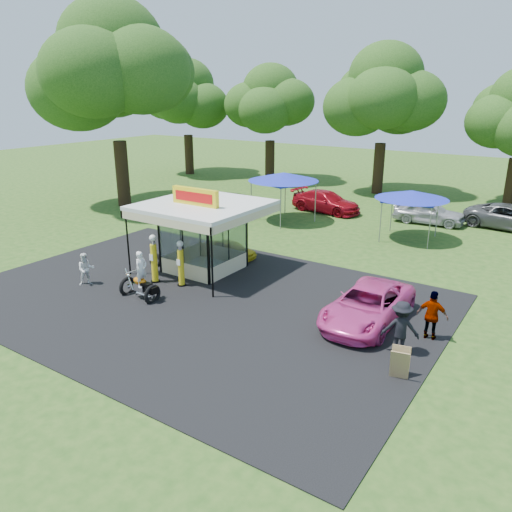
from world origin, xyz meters
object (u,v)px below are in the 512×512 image
object	(u,v)px
motorcycle	(141,280)
kiosk_car	(231,249)
spectator_east_a	(401,328)
bg_car_c	(429,212)
tent_west	(283,177)
gas_station_kiosk	(204,235)
gas_pump_right	(181,265)
bg_car_b	(326,202)
pink_sedan	(368,305)
tent_east	(412,195)
spectator_west	(86,269)
bg_car_d	(511,217)
spectator_east_b	(432,316)
a_frame_sign	(400,364)
gas_pump_left	(154,260)

from	to	relation	value
motorcycle	kiosk_car	world-z (taller)	motorcycle
motorcycle	spectator_east_a	distance (m)	10.78
bg_car_c	tent_west	world-z (taller)	tent_west
gas_station_kiosk	tent_west	distance (m)	10.80
gas_pump_right	bg_car_b	xyz separation A→B (m)	(-1.01, 16.78, -0.28)
pink_sedan	bg_car_b	xyz separation A→B (m)	(-9.44, 15.63, 0.05)
spectator_east_a	tent_east	distance (m)	14.39
kiosk_car	spectator_west	size ratio (longest dim) A/B	1.85
spectator_west	bg_car_d	distance (m)	25.92
motorcycle	spectator_east_b	size ratio (longest dim) A/B	1.20
bg_car_d	tent_west	bearing A→B (deg)	122.32
gas_station_kiosk	bg_car_c	world-z (taller)	gas_station_kiosk
gas_station_kiosk	spectator_east_b	xyz separation A→B (m)	(11.37, -1.17, -0.85)
spectator_east_b	tent_west	bearing A→B (deg)	-44.04
spectator_east_a	spectator_east_b	world-z (taller)	spectator_east_a
gas_pump_right	tent_west	xyz separation A→B (m)	(-2.33, 12.86, 1.94)
a_frame_sign	spectator_west	bearing A→B (deg)	168.57
gas_pump_left	spectator_east_b	world-z (taller)	gas_pump_left
motorcycle	spectator_west	bearing A→B (deg)	-173.64
a_frame_sign	bg_car_c	distance (m)	20.13
pink_sedan	tent_west	xyz separation A→B (m)	(-10.75, 11.71, 2.27)
spectator_east_a	tent_west	world-z (taller)	tent_west
spectator_east_a	gas_station_kiosk	bearing A→B (deg)	-33.83
gas_pump_left	tent_east	xyz separation A→B (m)	(7.52, 13.51, 1.57)
gas_pump_right	spectator_east_a	distance (m)	10.26
spectator_east_b	spectator_east_a	bearing A→B (deg)	67.58
tent_west	spectator_west	bearing A→B (deg)	-95.26
pink_sedan	spectator_east_a	size ratio (longest dim) A/B	2.66
pink_sedan	spectator_east_a	distance (m)	2.48
gas_pump_left	tent_west	xyz separation A→B (m)	(-1.00, 13.20, 1.87)
spectator_east_b	bg_car_c	size ratio (longest dim) A/B	0.41
gas_pump_right	tent_west	size ratio (longest dim) A/B	0.46
gas_pump_left	gas_pump_right	distance (m)	1.37
motorcycle	spectator_east_b	xyz separation A→B (m)	(11.27, 3.14, 0.06)
gas_station_kiosk	spectator_east_b	size ratio (longest dim) A/B	2.91
bg_car_c	a_frame_sign	bearing A→B (deg)	-170.31
gas_pump_right	tent_west	world-z (taller)	tent_west
gas_pump_right	tent_east	bearing A→B (deg)	64.81
pink_sedan	bg_car_c	bearing A→B (deg)	98.19
gas_pump_left	bg_car_d	distance (m)	22.98
a_frame_sign	pink_sedan	world-z (taller)	pink_sedan
pink_sedan	spectator_east_a	world-z (taller)	spectator_east_a
bg_car_c	tent_west	bearing A→B (deg)	115.58
gas_pump_right	kiosk_car	xyz separation A→B (m)	(-0.53, 4.48, -0.56)
gas_station_kiosk	kiosk_car	size ratio (longest dim) A/B	1.92
kiosk_car	pink_sedan	world-z (taller)	pink_sedan
gas_pump_left	pink_sedan	xyz separation A→B (m)	(9.76, 1.49, -0.40)
tent_east	kiosk_car	bearing A→B (deg)	-127.71
gas_station_kiosk	bg_car_c	size ratio (longest dim) A/B	1.18
motorcycle	bg_car_b	distance (m)	18.83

